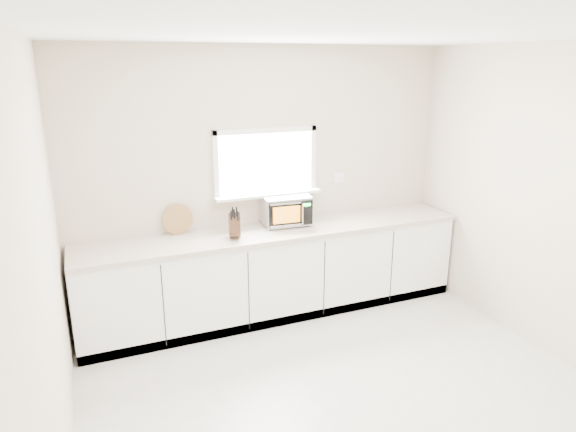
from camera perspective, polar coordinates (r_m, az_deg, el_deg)
ground at (r=4.21m, az=7.74°, el=-20.41°), size 4.00×4.00×0.00m
back_wall at (r=5.30m, az=-2.51°, el=4.01°), size 4.00×0.17×2.70m
cabinets at (r=5.32m, az=-1.29°, el=-6.40°), size 3.92×0.60×0.88m
countertop at (r=5.15m, az=-1.28°, el=-1.72°), size 3.92×0.64×0.04m
microwave at (r=5.27m, az=-0.28°, el=0.78°), size 0.50×0.43×0.31m
knife_block at (r=4.90m, az=-5.97°, el=-0.88°), size 0.15×0.24×0.32m
cutting_board at (r=5.09m, az=-12.16°, el=-0.36°), size 0.29×0.07×0.29m
coffee_grinder at (r=5.27m, az=-1.04°, el=-0.00°), size 0.13×0.13×0.19m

